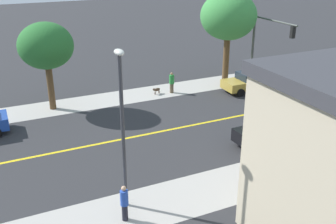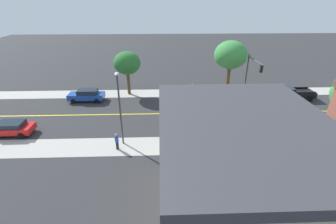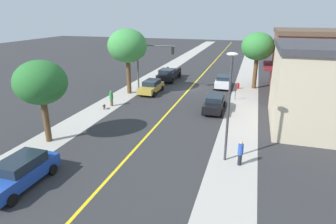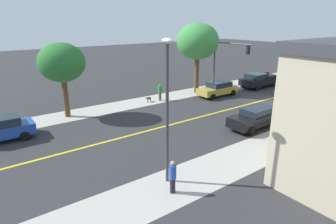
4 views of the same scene
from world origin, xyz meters
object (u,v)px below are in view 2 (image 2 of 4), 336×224
Objects in this scene: black_sedan_left_curb at (219,124)px; black_pickup_truck at (290,93)px; fire_hydrant at (316,134)px; pedestrian_blue_shirt at (117,141)px; street_tree_left_near at (127,63)px; small_dog at (183,92)px; parking_meter at (267,131)px; traffic_light_mast at (252,70)px; street_lamp at (119,102)px; pedestrian_green_shirt at (192,89)px; red_sedan_left_curb at (10,128)px; gold_sedan_right_curb at (238,94)px; blue_sedan_right_curb at (87,95)px; white_sedan_left_curb at (307,121)px; street_tree_right_corner at (231,55)px.

black_pickup_truck is at bearing -146.01° from black_sedan_left_curb.
pedestrian_blue_shirt is (-1.37, 19.77, 0.49)m from fire_hydrant.
street_tree_left_near reaches higher than small_dog.
parking_meter is at bearing 53.33° from black_pickup_truck.
traffic_light_mast is at bearing 17.38° from fire_hydrant.
pedestrian_green_shirt is (12.61, -8.31, -3.46)m from street_lamp.
traffic_light_mast is 0.97× the size of black_pickup_truck.
street_lamp reaches higher than red_sedan_left_curb.
gold_sedan_right_curb is at bearing -163.04° from red_sedan_left_curb.
street_tree_left_near reaches higher than fire_hydrant.
fire_hydrant is 0.14× the size of traffic_light_mast.
parking_meter is 9.97m from gold_sedan_right_curb.
blue_sedan_right_curb is 20.62m from gold_sedan_right_curb.
white_sedan_left_curb is at bearing -116.76° from pedestrian_green_shirt.
blue_sedan_right_curb reaches higher than parking_meter.
street_tree_right_corner is 13.38m from parking_meter.
pedestrian_blue_shirt is at bearing 164.34° from red_sedan_left_curb.
pedestrian_blue_shirt is at bearing 117.46° from blue_sedan_right_curb.
white_sedan_left_curb is (-8.35, -25.75, -0.04)m from blue_sedan_right_curb.
street_lamp is 19.90m from white_sedan_left_curb.
street_lamp is 15.49m from pedestrian_green_shirt.
street_tree_right_corner is 1.64× the size of red_sedan_left_curb.
black_sedan_left_curb reaches higher than white_sedan_left_curb.
black_sedan_left_curb is at bearing 152.65° from blue_sedan_right_curb.
fire_hydrant is 19.77m from street_lamp.
street_tree_left_near is 8.64× the size of small_dog.
small_dog is (12.42, 7.16, -0.51)m from parking_meter.
blue_sedan_right_curb is at bearing 0.05° from gold_sedan_right_curb.
gold_sedan_right_curb is at bearing -161.84° from street_tree_right_corner.
black_pickup_truck is at bearing 179.85° from blue_sedan_right_curb.
street_tree_right_corner is at bearing -17.65° from black_pickup_truck.
street_lamp is at bearing 149.19° from pedestrian_blue_shirt.
parking_meter reaches higher than small_dog.
red_sedan_left_curb is 21.71m from small_dog.
blue_sedan_right_curb is at bearing 113.27° from pedestrian_green_shirt.
traffic_light_mast is 20.63m from pedestrian_blue_shirt.
fire_hydrant is 2.00m from white_sedan_left_curb.
street_tree_right_corner is at bearing 3.52° from parking_meter.
fire_hydrant is 31.18m from red_sedan_left_curb.
gold_sedan_right_curb is (8.25, -4.45, -0.01)m from black_sedan_left_curb.
traffic_light_mast is at bearing 153.63° from small_dog.
street_tree_right_corner is 20.47m from blue_sedan_right_curb.
red_sedan_left_curb is 27.36m from gold_sedan_right_curb.
black_sedan_left_curb is at bearing -155.70° from pedestrian_green_shirt.
street_tree_left_near reaches higher than pedestrian_blue_shirt.
parking_meter is at bearing -176.48° from street_tree_right_corner.
blue_sedan_right_curb is at bearing -88.93° from traffic_light_mast.
black_sedan_left_curb reaches higher than parking_meter.
black_sedan_left_curb is 9.58m from white_sedan_left_curb.
small_dog is (-0.34, -7.95, -4.18)m from street_tree_left_near.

